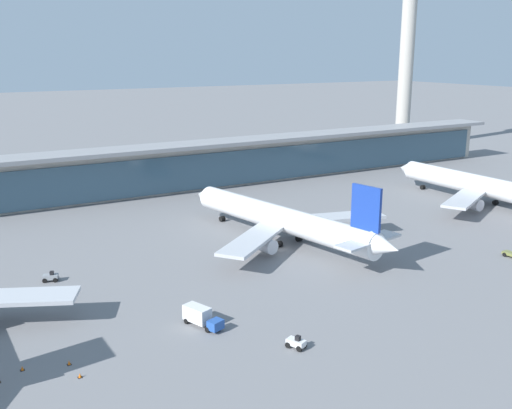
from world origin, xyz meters
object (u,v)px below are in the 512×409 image
Objects in this scene: service_truck_at_far_stand_blue at (201,316)px; safety_cone_delta at (80,375)px; airliner_right_stand at (485,187)px; service_truck_on_taxiway_white at (296,343)px; safety_cone_echo at (22,368)px; safety_cone_bravo at (69,363)px; airliner_centre_stand at (284,220)px; service_truck_by_tail_grey at (51,277)px; control_tower at (407,48)px.

service_truck_at_far_stand_blue is 10.92× the size of safety_cone_delta.
airliner_right_stand is 129.62m from safety_cone_delta.
service_truck_on_taxiway_white reaches higher than safety_cone_echo.
airliner_right_stand is 104.06m from service_truck_on_taxiway_white.
safety_cone_bravo is (-21.37, -1.95, -1.37)m from service_truck_at_far_stand_blue.
service_truck_on_taxiway_white is at bearing -120.49° from airliner_centre_stand.
service_truck_by_tail_grey is 33.99m from safety_cone_bravo.
service_truck_at_far_stand_blue is 27.41m from safety_cone_echo.
service_truck_at_far_stand_blue is 21.51m from safety_cone_bravo.
service_truck_by_tail_grey is at bearing 179.14° from airliner_right_stand.
safety_cone_delta is at bearing -147.36° from airliner_centre_stand.
airliner_centre_stand is at bearing 29.26° from safety_cone_bravo.
airliner_right_stand is 93.47× the size of safety_cone_bravo.
service_truck_at_far_stand_blue is at bearing -61.55° from service_truck_by_tail_grey.
service_truck_on_taxiway_white is 0.04× the size of control_tower.
safety_cone_delta is at bearing -83.13° from safety_cone_bravo.
service_truck_on_taxiway_white is 31.12m from safety_cone_delta.
safety_cone_echo is (-27.38, -0.25, -1.37)m from service_truck_at_far_stand_blue.
airliner_centre_stand is at bearing -179.65° from airliner_right_stand.
service_truck_on_taxiway_white is 4.72× the size of safety_cone_delta.
safety_cone_echo is at bearing 164.17° from safety_cone_bravo.
control_tower reaches higher than safety_cone_delta.
service_truck_by_tail_grey is 4.70× the size of safety_cone_delta.
safety_cone_echo is at bearing -179.49° from service_truck_at_far_stand_blue.
safety_cone_bravo and safety_cone_echo have the same top height.
safety_cone_bravo is at bearing -15.83° from safety_cone_echo.
safety_cone_delta is 8.78m from safety_cone_echo.
airliner_right_stand reaches higher than safety_cone_echo.
service_truck_at_far_stand_blue is 10.92× the size of safety_cone_echo.
airliner_centre_stand reaches higher than safety_cone_echo.
control_tower reaches higher than service_truck_on_taxiway_white.
safety_cone_delta is at bearing -95.49° from service_truck_by_tail_grey.
service_truck_by_tail_grey is at bearing 82.99° from safety_cone_bravo.
airliner_right_stand is 19.79× the size of service_truck_on_taxiway_white.
service_truck_by_tail_grey is at bearing 177.54° from airliner_centre_stand.
control_tower is at bearing 36.69° from airliner_centre_stand.
airliner_centre_stand is at bearing -143.31° from control_tower.
safety_cone_bravo is (-4.15, -33.73, -0.56)m from service_truck_by_tail_grey.
safety_cone_bravo and safety_cone_delta have the same top height.
service_truck_on_taxiway_white is at bearing -20.42° from safety_cone_echo.
control_tower is at bearing 37.52° from service_truck_at_far_stand_blue.
safety_cone_echo is (-6.00, 1.70, 0.00)m from safety_cone_bravo.
service_truck_at_far_stand_blue is (-34.84, -29.55, -3.80)m from airliner_centre_stand.
service_truck_at_far_stand_blue is at bearing -163.85° from airliner_right_stand.
control_tower is 117.48× the size of safety_cone_bravo.
control_tower reaches higher than safety_cone_echo.
airliner_right_stand reaches higher than safety_cone_bravo.
airliner_right_stand is 107.84m from service_truck_at_far_stand_blue.
airliner_centre_stand is 93.04× the size of safety_cone_bravo.
safety_cone_bravo is at bearing -174.79° from service_truck_at_far_stand_blue.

